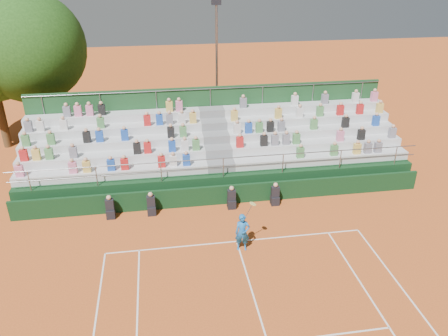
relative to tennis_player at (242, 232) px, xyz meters
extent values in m
plane|color=#C45720|center=(-0.13, 0.55, -0.83)|extent=(90.00, 90.00, 0.00)
cube|color=white|center=(-0.13, 0.55, -0.83)|extent=(11.00, 0.06, 0.01)
cube|color=white|center=(-0.13, -2.65, -0.83)|extent=(0.06, 6.40, 0.01)
cube|color=black|center=(-0.13, 3.75, -0.33)|extent=(20.00, 0.15, 1.00)
cube|color=black|center=(-5.57, 3.30, -0.61)|extent=(0.40, 0.40, 0.44)
cube|color=black|center=(-5.57, 3.30, -0.13)|extent=(0.38, 0.25, 0.55)
sphere|color=tan|center=(-5.57, 3.30, 0.25)|extent=(0.22, 0.22, 0.22)
cube|color=black|center=(-3.69, 3.30, -0.61)|extent=(0.40, 0.40, 0.44)
cube|color=black|center=(-3.69, 3.30, -0.13)|extent=(0.38, 0.25, 0.55)
sphere|color=tan|center=(-3.69, 3.30, 0.25)|extent=(0.22, 0.22, 0.22)
cube|color=black|center=(0.12, 3.30, -0.61)|extent=(0.40, 0.40, 0.44)
cube|color=black|center=(0.12, 3.30, -0.13)|extent=(0.38, 0.25, 0.55)
sphere|color=tan|center=(0.12, 3.30, 0.25)|extent=(0.22, 0.22, 0.22)
cube|color=black|center=(2.27, 3.30, -0.61)|extent=(0.40, 0.40, 0.44)
cube|color=black|center=(2.27, 3.30, -0.13)|extent=(0.38, 0.25, 0.55)
sphere|color=tan|center=(2.27, 3.30, 0.25)|extent=(0.22, 0.22, 0.22)
cube|color=black|center=(-0.13, 6.85, -0.23)|extent=(20.00, 5.20, 1.20)
cube|color=silver|center=(-5.48, 5.18, 0.58)|extent=(9.30, 0.85, 0.42)
cube|color=silver|center=(5.22, 5.18, 0.58)|extent=(9.30, 0.85, 0.42)
cube|color=slate|center=(-0.13, 5.18, 0.58)|extent=(1.40, 0.85, 0.42)
cube|color=silver|center=(-5.48, 6.03, 1.00)|extent=(9.30, 0.85, 0.42)
cube|color=silver|center=(5.22, 6.03, 1.00)|extent=(9.30, 0.85, 0.42)
cube|color=slate|center=(-0.13, 6.03, 1.00)|extent=(1.40, 0.85, 0.42)
cube|color=silver|center=(-5.48, 6.88, 1.42)|extent=(9.30, 0.85, 0.42)
cube|color=silver|center=(5.22, 6.88, 1.42)|extent=(9.30, 0.85, 0.42)
cube|color=slate|center=(-0.13, 6.88, 1.42)|extent=(1.40, 0.85, 0.42)
cube|color=silver|center=(-5.48, 7.73, 1.84)|extent=(9.30, 0.85, 0.42)
cube|color=silver|center=(5.22, 7.73, 1.84)|extent=(9.30, 0.85, 0.42)
cube|color=slate|center=(-0.13, 7.73, 1.84)|extent=(1.40, 0.85, 0.42)
cube|color=silver|center=(-5.48, 8.58, 2.26)|extent=(9.30, 0.85, 0.42)
cube|color=silver|center=(5.22, 8.58, 2.26)|extent=(9.30, 0.85, 0.42)
cube|color=slate|center=(-0.13, 8.58, 2.26)|extent=(1.40, 0.85, 0.42)
cube|color=#1B4622|center=(-0.13, 9.10, 1.37)|extent=(20.00, 0.12, 4.40)
cylinder|color=gray|center=(-0.13, 4.30, 1.37)|extent=(20.00, 0.05, 0.05)
cylinder|color=gray|center=(-0.13, 9.00, 3.47)|extent=(20.00, 0.05, 0.05)
cube|color=pink|center=(-9.70, 5.03, 1.07)|extent=(0.36, 0.24, 0.56)
cube|color=pink|center=(-7.28, 5.03, 1.07)|extent=(0.36, 0.24, 0.56)
cube|color=gold|center=(-6.64, 5.03, 1.07)|extent=(0.36, 0.24, 0.56)
cube|color=#1E4CB2|center=(-5.50, 5.03, 1.07)|extent=(0.36, 0.24, 0.56)
cube|color=red|center=(-4.86, 5.03, 1.07)|extent=(0.36, 0.24, 0.56)
cube|color=red|center=(-3.08, 5.03, 1.07)|extent=(0.36, 0.24, 0.56)
cube|color=silver|center=(-2.51, 5.03, 1.07)|extent=(0.36, 0.24, 0.56)
cube|color=#1E4CB2|center=(-1.86, 5.03, 1.07)|extent=(0.36, 0.24, 0.56)
cube|color=red|center=(-9.63, 5.88, 1.49)|extent=(0.36, 0.24, 0.56)
cube|color=gold|center=(-9.06, 5.88, 1.49)|extent=(0.36, 0.24, 0.56)
cube|color=#4C8C4C|center=(-8.46, 5.88, 1.49)|extent=(0.36, 0.24, 0.56)
cube|color=slate|center=(-7.32, 5.88, 1.49)|extent=(0.36, 0.24, 0.56)
cube|color=black|center=(-4.24, 5.88, 1.49)|extent=(0.36, 0.24, 0.56)
cube|color=red|center=(-3.73, 5.88, 1.49)|extent=(0.36, 0.24, 0.56)
cube|color=#1E4CB2|center=(-2.50, 5.88, 1.49)|extent=(0.36, 0.24, 0.56)
cube|color=silver|center=(-1.86, 5.88, 1.49)|extent=(0.36, 0.24, 0.56)
cube|color=#4C8C4C|center=(-1.29, 5.88, 1.49)|extent=(0.36, 0.24, 0.56)
cube|color=#4C8C4C|center=(-9.66, 6.73, 1.91)|extent=(0.36, 0.24, 0.56)
cube|color=#4C8C4C|center=(-8.46, 6.73, 1.91)|extent=(0.36, 0.24, 0.56)
cube|color=black|center=(-6.73, 6.73, 1.91)|extent=(0.36, 0.24, 0.56)
cube|color=#1E4CB2|center=(-6.10, 6.73, 1.91)|extent=(0.36, 0.24, 0.56)
cube|color=#1E4CB2|center=(-4.85, 6.73, 1.91)|extent=(0.36, 0.24, 0.56)
cube|color=black|center=(-2.50, 6.73, 1.91)|extent=(0.36, 0.24, 0.56)
cube|color=#4C8C4C|center=(-1.87, 6.73, 1.91)|extent=(0.36, 0.24, 0.56)
cube|color=slate|center=(-9.65, 7.58, 2.33)|extent=(0.36, 0.24, 0.56)
cube|color=silver|center=(-9.07, 7.58, 2.33)|extent=(0.36, 0.24, 0.56)
cube|color=silver|center=(-7.92, 7.58, 2.33)|extent=(0.36, 0.24, 0.56)
cube|color=#4C8C4C|center=(-6.07, 7.58, 2.33)|extent=(0.36, 0.24, 0.56)
cube|color=red|center=(-3.68, 7.58, 2.33)|extent=(0.36, 0.24, 0.56)
cube|color=#1E4CB2|center=(-3.04, 7.58, 2.33)|extent=(0.36, 0.24, 0.56)
cube|color=slate|center=(-2.51, 7.58, 2.33)|extent=(0.36, 0.24, 0.56)
cube|color=silver|center=(-1.85, 7.58, 2.33)|extent=(0.36, 0.24, 0.56)
cube|color=gold|center=(-1.27, 7.58, 2.33)|extent=(0.36, 0.24, 0.56)
cube|color=slate|center=(-7.83, 8.43, 2.75)|extent=(0.36, 0.24, 0.56)
cube|color=pink|center=(-7.27, 8.43, 2.75)|extent=(0.36, 0.24, 0.56)
cube|color=pink|center=(-6.67, 8.43, 2.75)|extent=(0.36, 0.24, 0.56)
cube|color=black|center=(-6.05, 8.43, 2.75)|extent=(0.36, 0.24, 0.56)
cube|color=gold|center=(-2.46, 8.43, 2.75)|extent=(0.36, 0.24, 0.56)
cube|color=pink|center=(-1.93, 8.43, 2.75)|extent=(0.36, 0.24, 0.56)
cube|color=#4C8C4C|center=(3.98, 5.03, 1.07)|extent=(0.36, 0.24, 0.56)
cube|color=#4C8C4C|center=(5.81, 5.03, 1.07)|extent=(0.36, 0.24, 0.56)
cube|color=gold|center=(7.06, 5.03, 1.07)|extent=(0.36, 0.24, 0.56)
cube|color=slate|center=(7.66, 5.03, 1.07)|extent=(0.36, 0.24, 0.56)
cube|color=slate|center=(8.23, 5.03, 1.07)|extent=(0.36, 0.24, 0.56)
cube|color=red|center=(0.98, 5.88, 1.49)|extent=(0.36, 0.24, 0.56)
cube|color=black|center=(2.26, 5.88, 1.49)|extent=(0.36, 0.24, 0.56)
cube|color=slate|center=(2.84, 5.88, 1.49)|extent=(0.36, 0.24, 0.56)
cube|color=slate|center=(3.45, 5.88, 1.49)|extent=(0.36, 0.24, 0.56)
cube|color=#4C8C4C|center=(4.00, 5.88, 1.49)|extent=(0.36, 0.24, 0.56)
cube|color=pink|center=(6.44, 5.88, 1.49)|extent=(0.36, 0.24, 0.56)
cube|color=black|center=(7.62, 5.88, 1.49)|extent=(0.36, 0.24, 0.56)
cube|color=slate|center=(9.41, 5.88, 1.49)|extent=(0.36, 0.24, 0.56)
cube|color=silver|center=(0.99, 6.73, 1.91)|extent=(0.36, 0.24, 0.56)
cube|color=#1E4CB2|center=(1.61, 6.73, 1.91)|extent=(0.36, 0.24, 0.56)
cube|color=#4C8C4C|center=(2.19, 6.73, 1.91)|extent=(0.36, 0.24, 0.56)
cube|color=black|center=(2.79, 6.73, 1.91)|extent=(0.36, 0.24, 0.56)
cube|color=slate|center=(3.40, 6.73, 1.91)|extent=(0.36, 0.24, 0.56)
cube|color=#4C8C4C|center=(5.23, 6.73, 1.91)|extent=(0.36, 0.24, 0.56)
cube|color=black|center=(7.03, 6.73, 1.91)|extent=(0.36, 0.24, 0.56)
cube|color=#1E4CB2|center=(8.81, 6.73, 1.91)|extent=(0.36, 0.24, 0.56)
cube|color=gold|center=(0.99, 7.58, 2.33)|extent=(0.36, 0.24, 0.56)
cube|color=gold|center=(3.45, 7.58, 2.33)|extent=(0.36, 0.24, 0.56)
cube|color=silver|center=(4.66, 7.58, 2.33)|extent=(0.36, 0.24, 0.56)
cube|color=#4C8C4C|center=(5.84, 7.58, 2.33)|extent=(0.36, 0.24, 0.56)
cube|color=red|center=(7.03, 7.58, 2.33)|extent=(0.36, 0.24, 0.56)
cube|color=red|center=(8.20, 7.58, 2.33)|extent=(0.36, 0.24, 0.56)
cube|color=gold|center=(9.39, 7.58, 2.33)|extent=(0.36, 0.24, 0.56)
cube|color=slate|center=(1.64, 8.43, 2.75)|extent=(0.36, 0.24, 0.56)
cube|color=silver|center=(4.62, 8.43, 2.75)|extent=(0.36, 0.24, 0.56)
cube|color=slate|center=(6.40, 8.43, 2.75)|extent=(0.36, 0.24, 0.56)
cube|color=silver|center=(8.25, 8.43, 2.75)|extent=(0.36, 0.24, 0.56)
cube|color=pink|center=(9.40, 8.43, 2.75)|extent=(0.36, 0.24, 0.56)
imported|color=#1763AF|center=(0.00, 0.00, -0.01)|extent=(0.65, 0.47, 1.65)
cylinder|color=gray|center=(0.25, 0.00, 1.02)|extent=(0.26, 0.03, 0.51)
cylinder|color=#E5D866|center=(0.40, 0.00, 1.32)|extent=(0.26, 0.28, 0.14)
cylinder|color=#392814|center=(-12.68, 12.90, 1.03)|extent=(0.50, 0.50, 3.73)
cylinder|color=#392814|center=(-10.20, 12.77, 0.95)|extent=(0.50, 0.50, 3.57)
sphere|color=#193C10|center=(-10.20, 12.77, 5.31)|extent=(6.42, 6.42, 6.42)
cylinder|color=gray|center=(0.92, 13.85, 3.27)|extent=(0.16, 0.16, 8.20)
cube|color=black|center=(0.92, 13.85, 7.54)|extent=(0.60, 0.25, 0.35)
camera|label=1|loc=(-3.04, -14.51, 10.25)|focal=35.00mm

